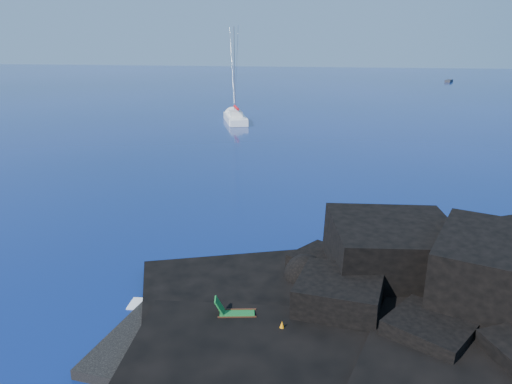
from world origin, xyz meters
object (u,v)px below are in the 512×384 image
at_px(sailboat, 235,122).
at_px(deck_chair, 237,308).
at_px(distant_boat_a, 449,82).
at_px(sunbather, 212,345).
at_px(marker_cone, 282,328).

xyz_separation_m(sailboat, deck_chair, (11.35, -48.11, 0.84)).
bearing_deg(distant_boat_a, sailboat, -97.26).
height_order(sunbather, distant_boat_a, sunbather).
height_order(sailboat, sunbather, sailboat).
bearing_deg(deck_chair, distant_boat_a, 65.03).
xyz_separation_m(marker_cone, distant_boat_a, (26.33, 125.17, -0.62)).
height_order(sunbather, marker_cone, marker_cone).
bearing_deg(deck_chair, marker_cone, -31.48).
xyz_separation_m(deck_chair, distant_boat_a, (28.06, 124.57, -0.84)).
bearing_deg(distant_boat_a, marker_cone, -81.88).
bearing_deg(sailboat, distant_boat_a, 42.97).
bearing_deg(sunbather, distant_boat_a, 83.81).
relative_size(sailboat, distant_boat_a, 2.78).
relative_size(deck_chair, sunbather, 0.91).
height_order(sailboat, deck_chair, sailboat).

